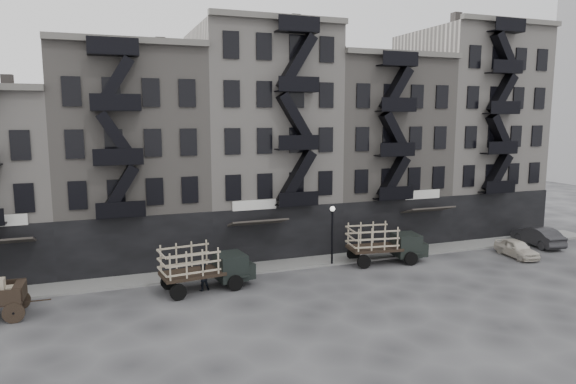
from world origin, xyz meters
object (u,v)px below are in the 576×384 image
object	(u,v)px
car_east	(517,248)
pedestrian_mid	(203,277)
car_far	(538,236)
stake_truck_east	(385,241)
stake_truck_west	(205,264)

from	to	relation	value
car_east	pedestrian_mid	xyz separation A→B (m)	(-23.61, 0.74, 0.18)
pedestrian_mid	car_far	bearing A→B (deg)	176.64
car_east	pedestrian_mid	distance (m)	23.63
car_far	stake_truck_east	bearing A→B (deg)	7.65
stake_truck_west	pedestrian_mid	size ratio (longest dim) A/B	3.53
stake_truck_east	pedestrian_mid	size ratio (longest dim) A/B	3.54
stake_truck_west	pedestrian_mid	world-z (taller)	stake_truck_west
car_far	pedestrian_mid	size ratio (longest dim) A/B	2.87
stake_truck_east	car_far	world-z (taller)	stake_truck_east
car_east	pedestrian_mid	size ratio (longest dim) A/B	2.31
stake_truck_east	pedestrian_mid	distance (m)	13.58
stake_truck_east	pedestrian_mid	xyz separation A→B (m)	(-13.49, -1.39, -0.79)
stake_truck_east	car_east	world-z (taller)	stake_truck_east
car_east	car_far	bearing A→B (deg)	32.40
stake_truck_east	car_far	distance (m)	14.37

